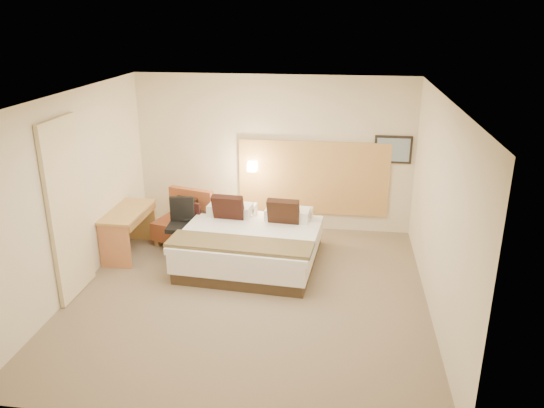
# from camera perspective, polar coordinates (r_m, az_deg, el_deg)

# --- Properties ---
(floor) EXTENTS (4.80, 5.00, 0.02)m
(floor) POSITION_cam_1_polar(r_m,az_deg,el_deg) (7.42, -2.46, -9.73)
(floor) COLOR #766550
(floor) RESTS_ON ground
(ceiling) EXTENTS (4.80, 5.00, 0.02)m
(ceiling) POSITION_cam_1_polar(r_m,az_deg,el_deg) (6.52, -2.82, 11.52)
(ceiling) COLOR white
(ceiling) RESTS_ON floor
(wall_back) EXTENTS (4.80, 0.02, 2.70)m
(wall_back) POSITION_cam_1_polar(r_m,az_deg,el_deg) (9.22, 0.17, 5.43)
(wall_back) COLOR beige
(wall_back) RESTS_ON floor
(wall_front) EXTENTS (4.80, 0.02, 2.70)m
(wall_front) POSITION_cam_1_polar(r_m,az_deg,el_deg) (4.63, -8.26, -10.28)
(wall_front) COLOR beige
(wall_front) RESTS_ON floor
(wall_left) EXTENTS (0.02, 5.00, 2.70)m
(wall_left) POSITION_cam_1_polar(r_m,az_deg,el_deg) (7.64, -20.70, 1.02)
(wall_left) COLOR beige
(wall_left) RESTS_ON floor
(wall_right) EXTENTS (0.02, 5.00, 2.70)m
(wall_right) POSITION_cam_1_polar(r_m,az_deg,el_deg) (6.86, 17.61, -0.74)
(wall_right) COLOR beige
(wall_right) RESTS_ON floor
(headboard_panel) EXTENTS (2.60, 0.04, 1.30)m
(headboard_panel) POSITION_cam_1_polar(r_m,az_deg,el_deg) (9.23, 4.45, 2.80)
(headboard_panel) COLOR tan
(headboard_panel) RESTS_ON wall_back
(art_frame) EXTENTS (0.62, 0.03, 0.47)m
(art_frame) POSITION_cam_1_polar(r_m,az_deg,el_deg) (9.12, 12.89, 5.73)
(art_frame) COLOR black
(art_frame) RESTS_ON wall_back
(art_canvas) EXTENTS (0.54, 0.01, 0.39)m
(art_canvas) POSITION_cam_1_polar(r_m,az_deg,el_deg) (9.10, 12.90, 5.70)
(art_canvas) COLOR #768EA3
(art_canvas) RESTS_ON wall_back
(lamp_arm) EXTENTS (0.02, 0.12, 0.02)m
(lamp_arm) POSITION_cam_1_polar(r_m,az_deg,el_deg) (9.24, -2.06, 4.17)
(lamp_arm) COLOR silver
(lamp_arm) RESTS_ON wall_back
(lamp_shade) EXTENTS (0.15, 0.15, 0.15)m
(lamp_shade) POSITION_cam_1_polar(r_m,az_deg,el_deg) (9.18, -2.13, 4.06)
(lamp_shade) COLOR #F9E8C2
(lamp_shade) RESTS_ON wall_back
(curtain) EXTENTS (0.06, 0.90, 2.42)m
(curtain) POSITION_cam_1_polar(r_m,az_deg,el_deg) (7.46, -21.11, -0.57)
(curtain) COLOR beige
(curtain) RESTS_ON wall_left
(bottle_a) EXTENTS (0.07, 0.07, 0.19)m
(bottle_a) POSITION_cam_1_polar(r_m,az_deg,el_deg) (8.76, -9.05, -0.49)
(bottle_a) COLOR #859ACE
(bottle_a) RESTS_ON side_table
(bottle_b) EXTENTS (0.07, 0.07, 0.19)m
(bottle_b) POSITION_cam_1_polar(r_m,az_deg,el_deg) (8.79, -8.66, -0.40)
(bottle_b) COLOR #87B5D0
(bottle_b) RESTS_ON side_table
(menu_folder) EXTENTS (0.13, 0.07, 0.21)m
(menu_folder) POSITION_cam_1_polar(r_m,az_deg,el_deg) (8.67, -8.14, -0.60)
(menu_folder) COLOR black
(menu_folder) RESTS_ON side_table
(bed) EXTENTS (2.16, 2.11, 0.99)m
(bed) POSITION_cam_1_polar(r_m,az_deg,el_deg) (8.17, -2.20, -4.19)
(bed) COLOR #3C2D1E
(bed) RESTS_ON floor
(lounge_chair) EXTENTS (0.98, 0.91, 0.86)m
(lounge_chair) POSITION_cam_1_polar(r_m,az_deg,el_deg) (9.02, -9.33, -1.93)
(lounge_chair) COLOR tan
(lounge_chair) RESTS_ON floor
(side_table) EXTENTS (0.55, 0.55, 0.54)m
(side_table) POSITION_cam_1_polar(r_m,az_deg,el_deg) (8.86, -8.49, -2.58)
(side_table) COLOR silver
(side_table) RESTS_ON floor
(desk) EXTENTS (0.54, 1.17, 0.73)m
(desk) POSITION_cam_1_polar(r_m,az_deg,el_deg) (8.68, -15.12, -1.62)
(desk) COLOR #BA8B48
(desk) RESTS_ON floor
(desk_chair) EXTENTS (0.54, 0.54, 0.89)m
(desk_chair) POSITION_cam_1_polar(r_m,az_deg,el_deg) (8.59, -9.72, -2.91)
(desk_chair) COLOR black
(desk_chair) RESTS_ON floor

